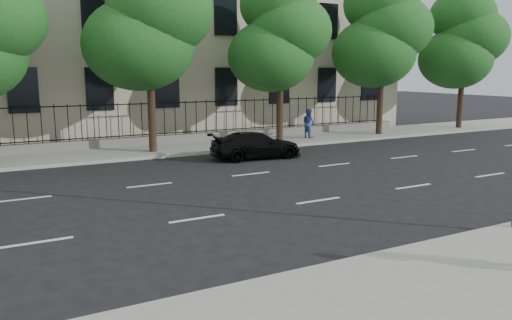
{
  "coord_description": "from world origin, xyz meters",
  "views": [
    {
      "loc": [
        -8.75,
        -9.73,
        3.99
      ],
      "look_at": [
        -1.92,
        3.0,
        1.36
      ],
      "focal_mm": 35.0,
      "sensor_mm": 36.0,
      "label": 1
    }
  ],
  "objects": [
    {
      "name": "tree_d",
      "position": [
        5.04,
        13.36,
        5.84
      ],
      "size": [
        5.34,
        4.94,
        8.84
      ],
      "color": "#382619",
      "rests_on": "far_sidewalk"
    },
    {
      "name": "tree_c",
      "position": [
        -1.96,
        13.36,
        6.41
      ],
      "size": [
        5.89,
        5.5,
        9.8
      ],
      "color": "#382619",
      "rests_on": "far_sidewalk"
    },
    {
      "name": "iron_fence",
      "position": [
        0.0,
        15.7,
        0.65
      ],
      "size": [
        30.0,
        0.5,
        2.2
      ],
      "color": "slate",
      "rests_on": "far_sidewalk"
    },
    {
      "name": "tree_e",
      "position": [
        12.04,
        13.36,
        6.2
      ],
      "size": [
        5.71,
        5.31,
        9.46
      ],
      "color": "#382619",
      "rests_on": "far_sidewalk"
    },
    {
      "name": "lane_markings",
      "position": [
        0.0,
        4.75,
        0.01
      ],
      "size": [
        49.6,
        4.62,
        0.01
      ],
      "primitive_type": null,
      "color": "silver",
      "rests_on": "ground"
    },
    {
      "name": "far_sidewalk",
      "position": [
        0.0,
        14.0,
        0.07
      ],
      "size": [
        60.0,
        4.0,
        0.15
      ],
      "primitive_type": "cube",
      "color": "gray",
      "rests_on": "ground"
    },
    {
      "name": "near_sidewalk",
      "position": [
        0.0,
        -4.0,
        0.07
      ],
      "size": [
        60.0,
        4.0,
        0.15
      ],
      "primitive_type": "cube",
      "color": "gray",
      "rests_on": "ground"
    },
    {
      "name": "pedestrian_far",
      "position": [
        7.24,
        13.74,
        0.97
      ],
      "size": [
        0.71,
        0.87,
        1.65
      ],
      "primitive_type": "imported",
      "rotation": [
        0.0,
        0.0,
        1.69
      ],
      "color": "navy",
      "rests_on": "far_sidewalk"
    },
    {
      "name": "tree_f",
      "position": [
        19.04,
        13.36,
        5.88
      ],
      "size": [
        5.52,
        5.12,
        9.01
      ],
      "color": "#382619",
      "rests_on": "far_sidewalk"
    },
    {
      "name": "black_sedan",
      "position": [
        1.82,
        9.96,
        0.61
      ],
      "size": [
        4.33,
        2.08,
        1.22
      ],
      "primitive_type": "imported",
      "rotation": [
        0.0,
        0.0,
        1.48
      ],
      "color": "black",
      "rests_on": "ground"
    },
    {
      "name": "ground",
      "position": [
        0.0,
        0.0,
        0.0
      ],
      "size": [
        120.0,
        120.0,
        0.0
      ],
      "primitive_type": "plane",
      "color": "black",
      "rests_on": "ground"
    }
  ]
}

